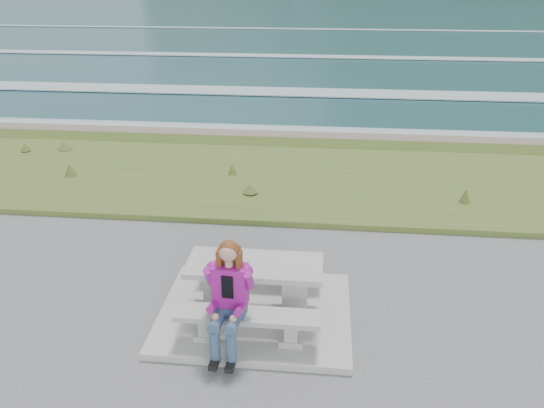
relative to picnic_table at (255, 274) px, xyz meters
name	(u,v)px	position (x,y,z in m)	size (l,w,h in m)	color
concrete_slab	(255,313)	(0.00, 0.00, -0.63)	(2.60, 2.10, 0.10)	#979893
picnic_table	(255,274)	(0.00, 0.00, 0.00)	(1.80, 0.75, 0.75)	#979893
bench_landward	(247,320)	(0.00, -0.70, -0.23)	(1.80, 0.35, 0.45)	#979893
bench_seaward	(261,262)	(0.00, 0.70, -0.23)	(1.80, 0.35, 0.45)	#979893
grass_verge	(285,182)	(0.00, 5.00, -0.68)	(160.00, 4.50, 0.22)	#3C541F
shore_drop	(293,142)	(0.00, 7.90, -0.68)	(160.00, 0.80, 2.20)	brown
ocean	(312,81)	(0.00, 25.09, -2.42)	(1600.00, 1600.00, 0.09)	#1B454D
seated_woman	(228,314)	(-0.22, -0.84, -0.06)	(0.45, 0.74, 1.43)	#324D70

